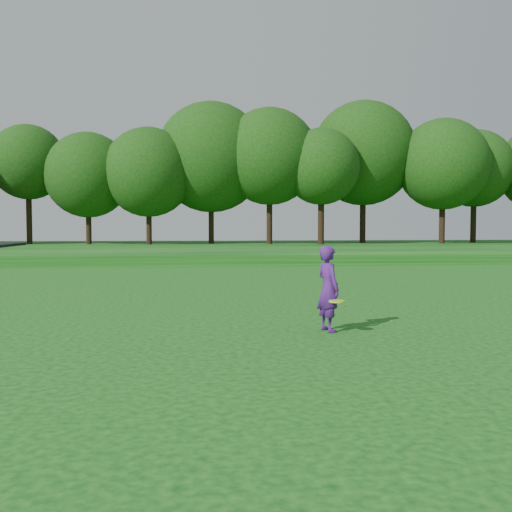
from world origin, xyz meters
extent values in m
plane|color=#0D4311|center=(0.00, 0.00, 0.00)|extent=(140.00, 140.00, 0.00)
cube|color=#0D4311|center=(0.00, 34.00, 0.30)|extent=(130.00, 30.00, 0.60)
cube|color=gray|center=(0.00, 20.00, 0.02)|extent=(130.00, 1.60, 0.04)
imported|color=#4F1B7C|center=(4.07, 0.82, 0.85)|extent=(0.57, 0.72, 1.71)
cylinder|color=#C5FF28|center=(4.14, 0.41, 0.65)|extent=(0.30, 0.30, 0.03)
camera|label=1|loc=(1.40, -10.20, 2.09)|focal=40.00mm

